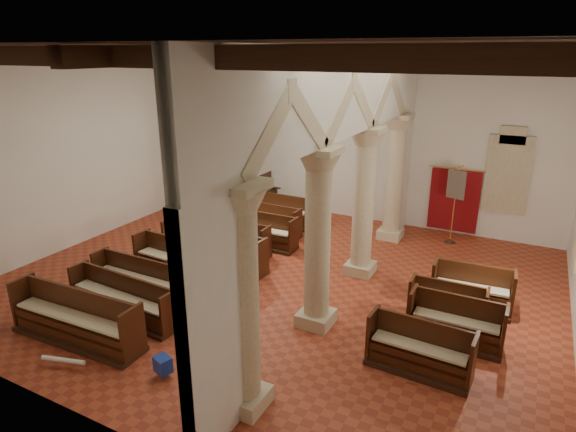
# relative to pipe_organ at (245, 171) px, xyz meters

# --- Properties ---
(floor) EXTENTS (14.00, 14.00, 0.00)m
(floor) POSITION_rel_pipe_organ_xyz_m (4.50, -5.50, -1.37)
(floor) COLOR #983C21
(floor) RESTS_ON ground
(ceiling) EXTENTS (14.00, 14.00, 0.00)m
(ceiling) POSITION_rel_pipe_organ_xyz_m (4.50, -5.50, 4.63)
(ceiling) COLOR #311F10
(ceiling) RESTS_ON wall_back
(wall_back) EXTENTS (14.00, 0.02, 6.00)m
(wall_back) POSITION_rel_pipe_organ_xyz_m (4.50, 0.50, 1.63)
(wall_back) COLOR white
(wall_back) RESTS_ON floor
(wall_front) EXTENTS (14.00, 0.02, 6.00)m
(wall_front) POSITION_rel_pipe_organ_xyz_m (4.50, -11.50, 1.63)
(wall_front) COLOR white
(wall_front) RESTS_ON floor
(wall_left) EXTENTS (0.02, 12.00, 6.00)m
(wall_left) POSITION_rel_pipe_organ_xyz_m (-2.50, -5.50, 1.63)
(wall_left) COLOR white
(wall_left) RESTS_ON floor
(ceiling_beams) EXTENTS (13.80, 11.80, 0.30)m
(ceiling_beams) POSITION_rel_pipe_organ_xyz_m (4.50, -5.50, 4.45)
(ceiling_beams) COLOR #392012
(ceiling_beams) RESTS_ON wall_back
(arcade) EXTENTS (0.90, 11.90, 6.00)m
(arcade) POSITION_rel_pipe_organ_xyz_m (6.30, -5.50, 2.19)
(arcade) COLOR beige
(arcade) RESTS_ON floor
(window_back) EXTENTS (1.00, 0.03, 2.20)m
(window_back) POSITION_rel_pipe_organ_xyz_m (9.50, 0.48, 0.83)
(window_back) COLOR #2E6956
(window_back) RESTS_ON wall_back
(pipe_organ) EXTENTS (2.10, 0.85, 4.40)m
(pipe_organ) POSITION_rel_pipe_organ_xyz_m (0.00, 0.00, 0.00)
(pipe_organ) COLOR #392012
(pipe_organ) RESTS_ON floor
(lectern) EXTENTS (0.49, 0.50, 1.17)m
(lectern) POSITION_rel_pipe_organ_xyz_m (1.69, -0.65, -0.89)
(lectern) COLOR #372611
(lectern) RESTS_ON floor
(dossal_curtain) EXTENTS (1.80, 0.07, 2.17)m
(dossal_curtain) POSITION_rel_pipe_organ_xyz_m (8.00, 0.42, -0.21)
(dossal_curtain) COLOR maroon
(dossal_curtain) RESTS_ON floor
(processional_banner) EXTENTS (0.58, 0.74, 2.59)m
(processional_banner) POSITION_rel_pipe_organ_xyz_m (8.14, -0.49, -0.55)
(processional_banner) COLOR #392012
(processional_banner) RESTS_ON floor
(hymnal_box_a) EXTENTS (0.38, 0.34, 0.31)m
(hymnal_box_a) POSITION_rel_pipe_organ_xyz_m (4.48, -10.05, -1.11)
(hymnal_box_a) COLOR navy
(hymnal_box_a) RESTS_ON floor
(hymnal_box_b) EXTENTS (0.37, 0.33, 0.31)m
(hymnal_box_b) POSITION_rel_pipe_organ_xyz_m (3.93, -7.95, -1.12)
(hymnal_box_b) COLOR navy
(hymnal_box_b) RESTS_ON floor
(hymnal_box_c) EXTENTS (0.35, 0.32, 0.29)m
(hymnal_box_c) POSITION_rel_pipe_organ_xyz_m (3.41, -6.36, -1.13)
(hymnal_box_c) COLOR navy
(hymnal_box_c) RESTS_ON floor
(tube_heater_a) EXTENTS (0.91, 0.35, 0.09)m
(tube_heater_a) POSITION_rel_pipe_organ_xyz_m (2.55, -10.73, -1.21)
(tube_heater_a) COLOR silver
(tube_heater_a) RESTS_ON floor
(tube_heater_b) EXTENTS (0.85, 0.12, 0.09)m
(tube_heater_b) POSITION_rel_pipe_organ_xyz_m (1.70, -8.25, -1.21)
(tube_heater_b) COLOR silver
(tube_heater_b) RESTS_ON floor
(nave_pew_0) EXTENTS (3.25, 0.88, 1.14)m
(nave_pew_0) POSITION_rel_pipe_organ_xyz_m (2.05, -9.96, -0.99)
(nave_pew_0) COLOR #392012
(nave_pew_0) RESTS_ON floor
(nave_pew_1) EXTENTS (3.06, 0.83, 1.01)m
(nave_pew_1) POSITION_rel_pipe_organ_xyz_m (2.19, -8.78, -1.04)
(nave_pew_1) COLOR #392012
(nave_pew_1) RESTS_ON floor
(nave_pew_2) EXTENTS (2.93, 0.70, 1.01)m
(nave_pew_2) POSITION_rel_pipe_organ_xyz_m (1.95, -7.89, -1.04)
(nave_pew_2) COLOR #392012
(nave_pew_2) RESTS_ON floor
(nave_pew_3) EXTENTS (3.27, 0.95, 1.11)m
(nave_pew_3) POSITION_rel_pipe_organ_xyz_m (2.28, -6.65, -1.01)
(nave_pew_3) COLOR #392012
(nave_pew_3) RESTS_ON floor
(nave_pew_4) EXTENTS (3.48, 0.96, 1.10)m
(nave_pew_4) POSITION_rel_pipe_organ_xyz_m (2.34, -5.45, -1.01)
(nave_pew_4) COLOR #392012
(nave_pew_4) RESTS_ON floor
(nave_pew_5) EXTENTS (2.57, 0.74, 1.02)m
(nave_pew_5) POSITION_rel_pipe_organ_xyz_m (2.30, -4.49, -1.03)
(nave_pew_5) COLOR #392012
(nave_pew_5) RESTS_ON floor
(nave_pew_6) EXTENTS (3.00, 0.76, 1.07)m
(nave_pew_6) POSITION_rel_pipe_organ_xyz_m (2.53, -3.58, -1.02)
(nave_pew_6) COLOR #392012
(nave_pew_6) RESTS_ON floor
(nave_pew_7) EXTENTS (3.19, 0.78, 1.03)m
(nave_pew_7) POSITION_rel_pipe_organ_xyz_m (2.09, -2.56, -1.03)
(nave_pew_7) COLOR #392012
(nave_pew_7) RESTS_ON floor
(nave_pew_8) EXTENTS (2.90, 0.77, 1.06)m
(nave_pew_8) POSITION_rel_pipe_organ_xyz_m (2.17, -1.49, -1.02)
(nave_pew_8) COLOR #392012
(nave_pew_8) RESTS_ON floor
(aisle_pew_0) EXTENTS (2.02, 0.78, 1.04)m
(aisle_pew_0) POSITION_rel_pipe_organ_xyz_m (8.76, -7.64, -1.02)
(aisle_pew_0) COLOR #392012
(aisle_pew_0) RESTS_ON floor
(aisle_pew_1) EXTENTS (1.93, 0.71, 1.05)m
(aisle_pew_1) POSITION_rel_pipe_organ_xyz_m (9.22, -6.32, -1.02)
(aisle_pew_1) COLOR #392012
(aisle_pew_1) RESTS_ON floor
(aisle_pew_2) EXTENTS (1.70, 0.67, 0.97)m
(aisle_pew_2) POSITION_rel_pipe_organ_xyz_m (8.91, -5.58, -1.04)
(aisle_pew_2) COLOR #392012
(aisle_pew_2) RESTS_ON floor
(aisle_pew_3) EXTENTS (1.88, 0.86, 1.11)m
(aisle_pew_3) POSITION_rel_pipe_organ_xyz_m (9.31, -4.67, -0.99)
(aisle_pew_3) COLOR #392012
(aisle_pew_3) RESTS_ON floor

